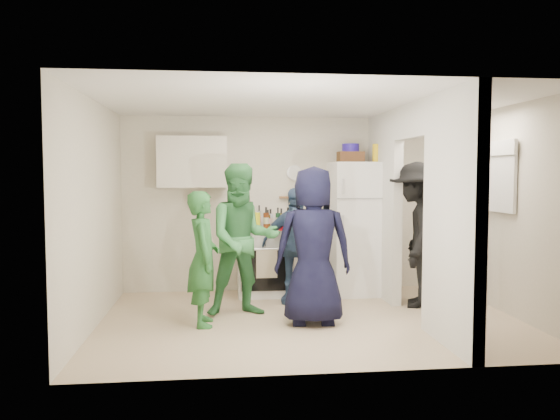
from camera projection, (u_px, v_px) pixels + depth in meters
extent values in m
plane|color=#C8AD8D|center=(310.00, 320.00, 6.31)|extent=(4.80, 4.80, 0.00)
plane|color=silver|center=(291.00, 204.00, 7.91)|extent=(4.80, 0.00, 4.80)
plane|color=silver|center=(345.00, 226.00, 4.54)|extent=(4.80, 0.00, 4.80)
plane|color=silver|center=(94.00, 214.00, 5.96)|extent=(0.00, 3.40, 3.40)
plane|color=silver|center=(509.00, 211.00, 6.50)|extent=(0.00, 3.40, 3.40)
plane|color=white|center=(311.00, 102.00, 6.15)|extent=(4.80, 4.80, 0.00)
cube|color=silver|center=(384.00, 206.00, 7.45)|extent=(0.12, 1.20, 2.50)
cube|color=silver|center=(452.00, 219.00, 5.27)|extent=(0.12, 1.20, 2.50)
cube|color=silver|center=(414.00, 121.00, 6.29)|extent=(0.12, 1.00, 0.40)
cube|color=white|center=(264.00, 262.00, 7.59)|extent=(0.77, 0.64, 0.92)
cube|color=silver|center=(193.00, 162.00, 7.54)|extent=(0.95, 0.34, 0.70)
cube|color=white|center=(358.00, 228.00, 7.68)|extent=(0.76, 0.74, 1.85)
cube|color=brown|center=(350.00, 157.00, 7.65)|extent=(0.35, 0.25, 0.15)
cylinder|color=#261697|center=(351.00, 148.00, 7.64)|extent=(0.24, 0.24, 0.11)
cylinder|color=yellow|center=(376.00, 153.00, 7.54)|extent=(0.09, 0.09, 0.25)
cylinder|color=white|center=(295.00, 173.00, 7.87)|extent=(0.22, 0.02, 0.22)
cube|color=olive|center=(292.00, 197.00, 7.86)|extent=(0.35, 0.08, 0.03)
cube|color=black|center=(500.00, 177.00, 6.67)|extent=(0.03, 0.70, 0.80)
cube|color=white|center=(499.00, 177.00, 6.66)|extent=(0.04, 0.76, 0.86)
cube|color=white|center=(498.00, 148.00, 6.64)|extent=(0.04, 0.82, 0.18)
cylinder|color=yellow|center=(257.00, 222.00, 7.32)|extent=(0.09, 0.09, 0.25)
cylinder|color=#AE0B15|center=(282.00, 226.00, 7.38)|extent=(0.09, 0.09, 0.12)
imported|color=#2B6D33|center=(203.00, 258.00, 6.05)|extent=(0.39, 0.56, 1.50)
imported|color=#3B8748|center=(243.00, 240.00, 6.48)|extent=(0.96, 0.80, 1.81)
imported|color=#345272|center=(295.00, 245.00, 7.11)|extent=(0.96, 0.66, 1.51)
imported|color=black|center=(313.00, 246.00, 6.08)|extent=(0.90, 0.62, 1.77)
imported|color=black|center=(416.00, 234.00, 6.93)|extent=(1.05, 1.35, 1.84)
cylinder|color=#5B3412|center=(244.00, 218.00, 7.64)|extent=(0.07, 0.07, 0.29)
cylinder|color=#143D20|center=(251.00, 219.00, 7.44)|extent=(0.07, 0.07, 0.30)
cylinder|color=#ACB0BA|center=(259.00, 217.00, 7.70)|extent=(0.06, 0.06, 0.33)
cylinder|color=#662C11|center=(266.00, 218.00, 7.49)|extent=(0.08, 0.08, 0.31)
cylinder|color=silver|center=(271.00, 218.00, 7.74)|extent=(0.07, 0.07, 0.27)
cylinder|color=#13351F|center=(278.00, 218.00, 7.60)|extent=(0.07, 0.07, 0.30)
cylinder|color=olive|center=(281.00, 218.00, 7.70)|extent=(0.07, 0.07, 0.28)
cylinder|color=#AAAAB6|center=(243.00, 220.00, 7.39)|extent=(0.07, 0.07, 0.28)
cylinder|color=#59410F|center=(268.00, 219.00, 7.65)|extent=(0.07, 0.07, 0.26)
cylinder|color=#1B4F2B|center=(288.00, 219.00, 7.48)|extent=(0.08, 0.08, 0.31)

